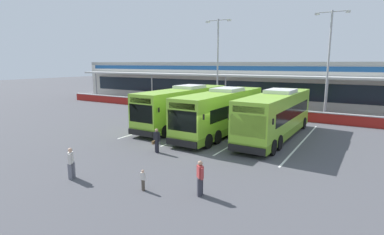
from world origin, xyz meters
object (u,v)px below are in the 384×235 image
Objects in this scene: coach_bus_leftmost at (184,107)px; coach_bus_centre at (276,116)px; pedestrian_near_bin at (71,162)px; pedestrian_in_dark_coat at (200,177)px; pedestrian_child at (143,179)px; coach_bus_left_centre at (222,112)px; lamp_post_centre at (329,59)px; lamp_post_west at (218,59)px; pedestrian_with_handbag at (157,140)px.

coach_bus_centre is at bearing -0.45° from coach_bus_leftmost.
coach_bus_leftmost is 7.52× the size of pedestrian_near_bin.
pedestrian_child is at bearing -160.66° from pedestrian_in_dark_coat.
coach_bus_left_centre is at bearing 80.07° from pedestrian_near_bin.
lamp_post_centre reaches higher than pedestrian_near_bin.
lamp_post_west reaches higher than pedestrian_in_dark_coat.
coach_bus_leftmost is 15.06m from pedestrian_in_dark_coat.
pedestrian_child is (6.12, -13.18, -1.24)m from coach_bus_leftmost.
pedestrian_child is 24.67m from lamp_post_centre.
coach_bus_centre is 7.52× the size of pedestrian_with_handbag.
coach_bus_centre is (8.61, -0.07, 0.00)m from coach_bus_leftmost.
coach_bus_leftmost is at bearing -81.74° from lamp_post_west.
coach_bus_left_centre is 1.11× the size of lamp_post_centre.
coach_bus_left_centre is 13.30m from pedestrian_near_bin.
coach_bus_centre is at bearing 79.26° from pedestrian_child.
pedestrian_child is at bearing 10.51° from pedestrian_near_bin.
pedestrian_with_handbag is (-5.63, -8.01, -0.93)m from coach_bus_centre.
pedestrian_child is at bearing -71.85° from lamp_post_west.
lamp_post_centre is (2.18, 22.63, 5.42)m from pedestrian_in_dark_coat.
coach_bus_centre is at bearing -44.63° from lamp_post_west.
lamp_post_west is (-7.55, 23.02, 5.75)m from pedestrian_child.
coach_bus_centre is 12.14× the size of pedestrian_child.
pedestrian_with_handbag is at bearing -113.12° from lamp_post_centre.
lamp_post_west is (-10.09, 22.13, 5.42)m from pedestrian_in_dark_coat.
pedestrian_child is (1.81, -12.31, -1.24)m from coach_bus_left_centre.
lamp_post_west is at bearing 108.15° from pedestrian_child.
pedestrian_in_dark_coat is at bearing -54.82° from coach_bus_leftmost.
coach_bus_leftmost is 1.11× the size of lamp_post_west.
pedestrian_in_dark_coat is at bearing -65.49° from lamp_post_west.
pedestrian_child is at bearing -100.74° from coach_bus_centre.
pedestrian_in_dark_coat is 6.85m from pedestrian_near_bin.
pedestrian_child is 24.90m from lamp_post_west.
pedestrian_in_dark_coat is 23.37m from lamp_post_centre.
coach_bus_leftmost is at bearing 98.23° from pedestrian_near_bin.
lamp_post_centre is (12.27, 0.51, 0.00)m from lamp_post_west.
lamp_post_centre reaches higher than coach_bus_leftmost.
coach_bus_left_centre is at bearing -61.84° from lamp_post_west.
pedestrian_with_handbag and pedestrian_near_bin have the same top height.
coach_bus_leftmost reaches higher than pedestrian_near_bin.
coach_bus_left_centre is 1.00× the size of coach_bus_centre.
coach_bus_centre is at bearing -102.12° from lamp_post_centre.
lamp_post_centre reaches higher than pedestrian_child.
lamp_post_centre is at bearing 70.03° from pedestrian_near_bin.
pedestrian_near_bin is at bearing -81.76° from lamp_post_west.
lamp_post_west is (-1.43, 9.84, 4.50)m from coach_bus_leftmost.
lamp_post_west and lamp_post_centre have the same top height.
coach_bus_left_centre is 7.52× the size of pedestrian_with_handbag.
coach_bus_centre is 9.84m from pedestrian_with_handbag.
coach_bus_centre reaches higher than pedestrian_child.
coach_bus_centre is at bearing 90.26° from pedestrian_in_dark_coat.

